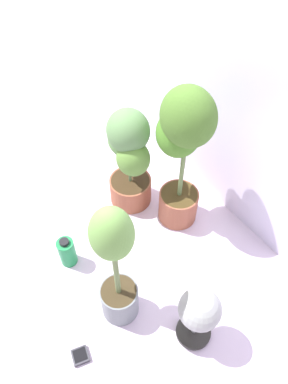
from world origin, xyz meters
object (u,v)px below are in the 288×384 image
at_px(potted_plant_back_left, 129,156).
at_px(potted_plant_back_center, 182,147).
at_px(floor_fan, 199,312).
at_px(nutrient_bottle, 67,252).
at_px(potted_plant_front_right, 115,264).
at_px(hygrometer_box, 80,356).

bearing_deg(potted_plant_back_left, potted_plant_back_center, 32.90).
bearing_deg(floor_fan, potted_plant_back_center, -40.15).
relative_size(potted_plant_back_center, floor_fan, 2.37).
bearing_deg(potted_plant_back_left, floor_fan, -14.69).
relative_size(potted_plant_back_left, nutrient_bottle, 3.41).
xyz_separation_m(potted_plant_back_center, potted_plant_front_right, (0.32, -0.64, -0.12)).
bearing_deg(potted_plant_back_left, potted_plant_front_right, -38.97).
relative_size(potted_plant_front_right, hygrometer_box, 8.92).
distance_m(potted_plant_front_right, hygrometer_box, 0.55).
xyz_separation_m(potted_plant_back_left, hygrometer_box, (0.69, -0.77, -0.38)).
bearing_deg(nutrient_bottle, floor_fan, 23.13).
bearing_deg(hygrometer_box, potted_plant_front_right, 123.67).
xyz_separation_m(potted_plant_back_center, nutrient_bottle, (-0.08, -0.73, -0.48)).
relative_size(potted_plant_back_center, hygrometer_box, 9.89).
xyz_separation_m(potted_plant_back_left, nutrient_bottle, (0.18, -0.56, -0.30)).
relative_size(potted_plant_back_center, nutrient_bottle, 4.55).
distance_m(potted_plant_back_left, potted_plant_front_right, 0.75).
bearing_deg(floor_fan, nutrient_bottle, 14.93).
xyz_separation_m(potted_plant_back_center, floor_fan, (0.66, -0.41, -0.30)).
height_order(potted_plant_back_left, potted_plant_back_center, potted_plant_back_center).
bearing_deg(hygrometer_box, nutrient_bottle, 171.60).
relative_size(potted_plant_back_left, floor_fan, 1.78).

